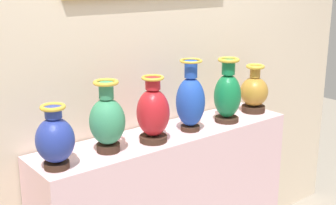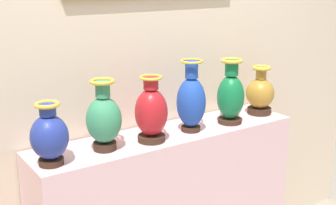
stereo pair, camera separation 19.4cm
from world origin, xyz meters
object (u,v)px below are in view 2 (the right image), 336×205
vase_sapphire (191,101)px  vase_ochre (260,94)px  vase_crimson (151,112)px  vase_emerald (231,95)px  vase_cobalt (49,136)px  vase_jade (104,119)px

vase_sapphire → vase_ochre: vase_sapphire is taller
vase_crimson → vase_emerald: (0.57, 0.00, 0.01)m
vase_crimson → vase_ochre: (0.86, 0.04, -0.03)m
vase_cobalt → vase_jade: 0.31m
vase_crimson → vase_sapphire: (0.28, 0.02, 0.02)m
vase_sapphire → vase_cobalt: bearing=-178.5°
vase_cobalt → vase_emerald: 1.14m
vase_jade → vase_ochre: bearing=0.7°
vase_sapphire → vase_jade: bearing=178.9°
vase_cobalt → vase_crimson: (0.57, 0.01, 0.02)m
vase_cobalt → vase_sapphire: vase_sapphire is taller
vase_cobalt → vase_emerald: (1.14, 0.01, 0.03)m
vase_jade → vase_emerald: 0.84m
vase_jade → vase_ochre: 1.13m
vase_cobalt → vase_ochre: 1.43m
vase_cobalt → vase_sapphire: 0.86m
vase_jade → vase_crimson: (0.27, -0.03, -0.00)m
vase_jade → vase_emerald: size_ratio=0.95×
vase_ochre → vase_jade: bearing=-179.3°
vase_sapphire → vase_emerald: bearing=-2.6°
vase_crimson → vase_sapphire: size_ratio=0.87×
vase_emerald → vase_ochre: vase_emerald is taller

